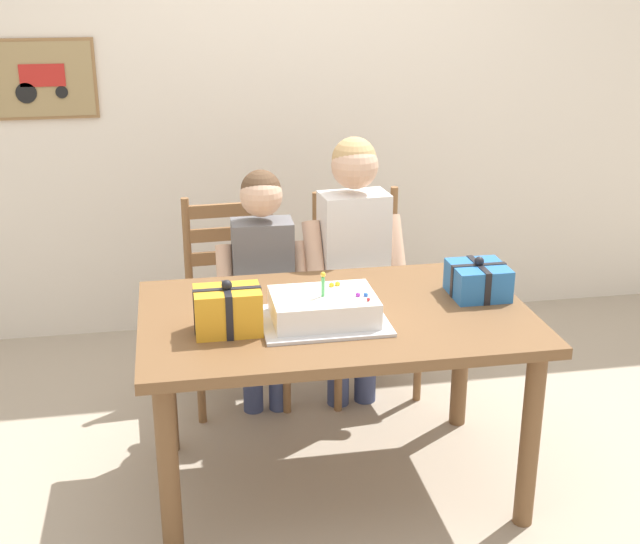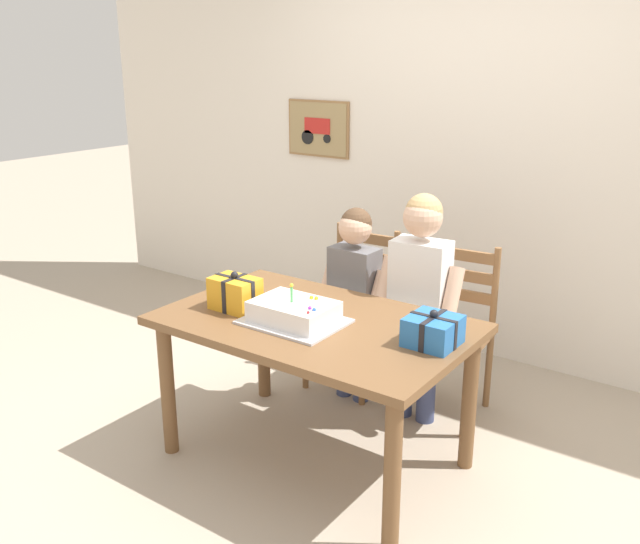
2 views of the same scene
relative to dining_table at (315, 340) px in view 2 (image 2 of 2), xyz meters
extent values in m
plane|color=tan|center=(0.00, 0.00, -0.63)|extent=(20.00, 20.00, 0.00)
cube|color=silver|center=(0.00, 1.68, 0.67)|extent=(6.40, 0.08, 2.60)
cube|color=olive|center=(-1.14, 1.63, 0.75)|extent=(0.51, 0.02, 0.39)
cube|color=#9E8456|center=(-1.14, 1.62, 0.75)|extent=(0.48, 0.01, 0.36)
cube|color=red|center=(-1.14, 1.61, 0.77)|extent=(0.22, 0.01, 0.11)
cylinder|color=black|center=(-1.22, 1.61, 0.68)|extent=(0.10, 0.01, 0.10)
cylinder|color=black|center=(-1.06, 1.61, 0.68)|extent=(0.06, 0.01, 0.06)
cube|color=brown|center=(0.00, 0.00, 0.08)|extent=(1.40, 0.88, 0.04)
cylinder|color=brown|center=(-0.62, -0.36, -0.28)|extent=(0.07, 0.07, 0.68)
cylinder|color=brown|center=(0.62, -0.36, -0.28)|extent=(0.07, 0.07, 0.68)
cylinder|color=brown|center=(-0.62, 0.36, -0.28)|extent=(0.07, 0.07, 0.68)
cylinder|color=brown|center=(0.62, 0.36, -0.28)|extent=(0.07, 0.07, 0.68)
cube|color=silver|center=(-0.06, -0.08, 0.10)|extent=(0.44, 0.34, 0.01)
cube|color=white|center=(-0.06, -0.08, 0.15)|extent=(0.36, 0.26, 0.09)
cylinder|color=#56C666|center=(-0.06, -0.09, 0.23)|extent=(0.01, 0.01, 0.07)
sphere|color=yellow|center=(-0.06, -0.09, 0.28)|extent=(0.02, 0.02, 0.02)
sphere|color=yellow|center=(0.01, 0.00, 0.21)|extent=(0.02, 0.02, 0.02)
sphere|color=red|center=(0.08, -0.16, 0.21)|extent=(0.01, 0.01, 0.01)
sphere|color=purple|center=(0.05, -0.12, 0.21)|extent=(0.02, 0.02, 0.02)
sphere|color=yellow|center=(-0.02, -0.01, 0.21)|extent=(0.02, 0.02, 0.02)
sphere|color=blue|center=(0.08, -0.12, 0.21)|extent=(0.02, 0.02, 0.02)
cube|color=gold|center=(-0.39, -0.10, 0.17)|extent=(0.22, 0.15, 0.15)
cube|color=black|center=(-0.39, -0.10, 0.17)|extent=(0.23, 0.02, 0.16)
cube|color=black|center=(-0.39, -0.10, 0.17)|extent=(0.02, 0.16, 0.16)
sphere|color=black|center=(-0.39, -0.10, 0.27)|extent=(0.04, 0.04, 0.04)
cube|color=#286BB7|center=(0.56, 0.06, 0.16)|extent=(0.20, 0.21, 0.12)
cube|color=black|center=(0.56, 0.06, 0.16)|extent=(0.21, 0.02, 0.13)
cube|color=black|center=(0.56, 0.06, 0.16)|extent=(0.02, 0.21, 0.13)
sphere|color=black|center=(0.56, 0.06, 0.23)|extent=(0.04, 0.04, 0.04)
cube|color=brown|center=(-0.30, 0.77, -0.18)|extent=(0.44, 0.44, 0.04)
cylinder|color=brown|center=(-0.10, 0.59, -0.41)|extent=(0.04, 0.04, 0.43)
cylinder|color=brown|center=(-0.48, 0.57, -0.41)|extent=(0.04, 0.04, 0.43)
cylinder|color=brown|center=(-0.12, 0.97, -0.41)|extent=(0.04, 0.04, 0.43)
cylinder|color=brown|center=(-0.50, 0.95, -0.41)|extent=(0.04, 0.04, 0.43)
cylinder|color=brown|center=(-0.12, 0.97, 0.07)|extent=(0.04, 0.04, 0.45)
cylinder|color=brown|center=(-0.50, 0.95, 0.07)|extent=(0.04, 0.04, 0.45)
cube|color=brown|center=(-0.31, 0.96, 0.00)|extent=(0.36, 0.04, 0.06)
cube|color=brown|center=(-0.31, 0.96, 0.11)|extent=(0.36, 0.04, 0.06)
cube|color=brown|center=(-0.31, 0.96, 0.23)|extent=(0.36, 0.04, 0.06)
cube|color=brown|center=(0.30, 0.77, -0.18)|extent=(0.45, 0.45, 0.04)
cylinder|color=brown|center=(0.51, 0.59, -0.41)|extent=(0.04, 0.04, 0.43)
cylinder|color=brown|center=(0.13, 0.56, -0.41)|extent=(0.04, 0.04, 0.43)
cylinder|color=brown|center=(0.47, 0.97, -0.41)|extent=(0.04, 0.04, 0.43)
cylinder|color=brown|center=(0.10, 0.94, -0.41)|extent=(0.04, 0.04, 0.43)
cylinder|color=brown|center=(0.47, 0.97, 0.07)|extent=(0.04, 0.04, 0.45)
cylinder|color=brown|center=(0.10, 0.94, 0.07)|extent=(0.04, 0.04, 0.45)
cube|color=brown|center=(0.29, 0.96, 0.00)|extent=(0.36, 0.05, 0.06)
cube|color=brown|center=(0.29, 0.96, 0.11)|extent=(0.36, 0.05, 0.06)
cube|color=brown|center=(0.29, 0.96, 0.23)|extent=(0.36, 0.05, 0.06)
cylinder|color=#38426B|center=(0.27, 0.63, -0.40)|extent=(0.10, 0.10, 0.46)
cylinder|color=#38426B|center=(0.14, 0.62, -0.40)|extent=(0.10, 0.10, 0.46)
cube|color=white|center=(0.20, 0.63, 0.10)|extent=(0.30, 0.20, 0.53)
cylinder|color=#E0B293|center=(0.39, 0.61, 0.08)|extent=(0.09, 0.22, 0.35)
cylinder|color=#E0B293|center=(0.03, 0.58, 0.08)|extent=(0.09, 0.22, 0.35)
sphere|color=#E0B293|center=(0.20, 0.63, 0.48)|extent=(0.20, 0.20, 0.20)
sphere|color=tan|center=(0.20, 0.64, 0.51)|extent=(0.19, 0.19, 0.19)
cylinder|color=#38426B|center=(-0.13, 0.63, -0.42)|extent=(0.09, 0.09, 0.42)
cylinder|color=#38426B|center=(-0.25, 0.63, -0.42)|extent=(0.09, 0.09, 0.42)
cube|color=slate|center=(-0.19, 0.63, 0.03)|extent=(0.26, 0.17, 0.48)
cylinder|color=#E0B293|center=(-0.03, 0.59, 0.01)|extent=(0.08, 0.20, 0.32)
cylinder|color=#E0B293|center=(-0.36, 0.60, 0.01)|extent=(0.08, 0.20, 0.32)
sphere|color=#E0B293|center=(-0.19, 0.63, 0.37)|extent=(0.18, 0.18, 0.18)
sphere|color=brown|center=(-0.19, 0.64, 0.40)|extent=(0.17, 0.17, 0.17)
camera|label=1|loc=(-0.56, -2.76, 1.28)|focal=47.56mm
camera|label=2|loc=(1.72, -2.39, 1.28)|focal=38.89mm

